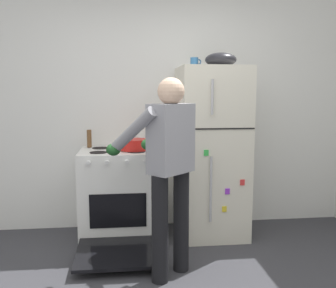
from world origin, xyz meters
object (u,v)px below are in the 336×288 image
red_pot (134,145)px  coffee_mug (195,62)px  refrigerator (211,152)px  pepper_mill (89,139)px  stove_range (119,195)px  person_cook (167,159)px  mixing_bowl (221,60)px

red_pot → coffee_mug: 1.03m
refrigerator → red_pot: (-0.80, -0.05, 0.10)m
pepper_mill → red_pot: bearing=-28.5°
refrigerator → stove_range: bearing=-179.0°
person_cook → pepper_mill: person_cook is taller
person_cook → pepper_mill: bearing=124.0°
red_pot → stove_range: bearing=168.7°
mixing_bowl → pepper_mill: bearing=171.5°
pepper_mill → mixing_bowl: size_ratio=0.58×
refrigerator → pepper_mill: bearing=171.0°
person_cook → red_pot: 0.83m
stove_range → red_pot: red_pot is taller
refrigerator → red_pot: bearing=-176.5°
refrigerator → person_cook: size_ratio=1.09×
coffee_mug → person_cook: bearing=-112.9°
stove_range → person_cook: bearing=-64.0°
coffee_mug → mixing_bowl: bearing=-11.0°
refrigerator → mixing_bowl: size_ratio=5.54×
stove_range → coffee_mug: 1.56m
person_cook → refrigerator: bearing=56.7°
refrigerator → red_pot: refrigerator is taller
mixing_bowl → person_cook: bearing=-126.9°
stove_range → person_cook: 1.06m
stove_range → person_cook: (0.41, -0.83, 0.52)m
pepper_mill → coffee_mug: bearing=-7.9°
pepper_mill → mixing_bowl: mixing_bowl is taller
pepper_mill → stove_range: bearing=-36.0°
refrigerator → person_cook: 1.02m
mixing_bowl → refrigerator: bearing=-179.8°
red_pot → refrigerator: bearing=3.5°
refrigerator → person_cook: (-0.56, -0.85, 0.09)m
coffee_mug → red_pot: bearing=-170.9°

